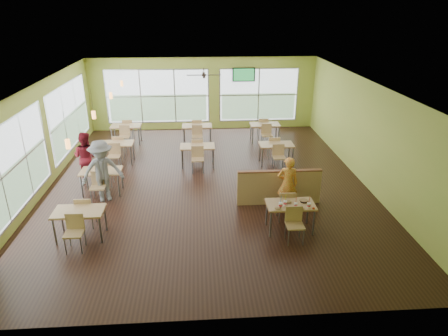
{
  "coord_description": "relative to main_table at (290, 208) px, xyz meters",
  "views": [
    {
      "loc": [
        -0.26,
        -11.71,
        5.42
      ],
      "look_at": [
        0.45,
        -1.17,
        1.0
      ],
      "focal_mm": 32.0,
      "sensor_mm": 36.0,
      "label": 1
    }
  ],
  "objects": [
    {
      "name": "room",
      "position": [
        -2.0,
        3.0,
        0.97
      ],
      "size": [
        12.0,
        12.04,
        3.2
      ],
      "color": "black",
      "rests_on": "ground"
    },
    {
      "name": "window_bays",
      "position": [
        -4.65,
        6.08,
        0.85
      ],
      "size": [
        9.24,
        10.24,
        2.38
      ],
      "color": "white",
      "rests_on": "room"
    },
    {
      "name": "main_table",
      "position": [
        0.0,
        0.0,
        0.0
      ],
      "size": [
        1.22,
        1.52,
        0.87
      ],
      "color": "tan",
      "rests_on": "floor"
    },
    {
      "name": "half_wall_divider",
      "position": [
        0.0,
        1.45,
        -0.11
      ],
      "size": [
        2.4,
        0.14,
        1.04
      ],
      "color": "tan",
      "rests_on": "floor"
    },
    {
      "name": "dining_tables",
      "position": [
        -3.05,
        4.71,
        -0.0
      ],
      "size": [
        6.92,
        8.72,
        0.87
      ],
      "color": "tan",
      "rests_on": "floor"
    },
    {
      "name": "pendant_lights",
      "position": [
        -5.2,
        3.68,
        1.82
      ],
      "size": [
        0.11,
        7.31,
        0.86
      ],
      "color": "#2D2119",
      "rests_on": "ceiling"
    },
    {
      "name": "ceiling_fan",
      "position": [
        -2.0,
        6.0,
        2.32
      ],
      "size": [
        1.25,
        1.25,
        0.29
      ],
      "color": "#2D2119",
      "rests_on": "ceiling"
    },
    {
      "name": "tv_backwall",
      "position": [
        -0.2,
        8.9,
        1.82
      ],
      "size": [
        1.0,
        0.07,
        0.6
      ],
      "color": "black",
      "rests_on": "wall_back"
    },
    {
      "name": "man_plaid",
      "position": [
        0.15,
        1.09,
        0.15
      ],
      "size": [
        0.59,
        0.4,
        1.57
      ],
      "primitive_type": "imported",
      "rotation": [
        0.0,
        0.0,
        3.09
      ],
      "color": "#D94718",
      "rests_on": "floor"
    },
    {
      "name": "patron_maroon",
      "position": [
        -5.89,
        3.5,
        0.19
      ],
      "size": [
        0.93,
        0.81,
        1.64
      ],
      "primitive_type": "imported",
      "rotation": [
        0.0,
        0.0,
        2.87
      ],
      "color": "maroon",
      "rests_on": "floor"
    },
    {
      "name": "patron_grey",
      "position": [
        -5.04,
        2.02,
        0.29
      ],
      "size": [
        1.36,
        1.06,
        1.84
      ],
      "primitive_type": "imported",
      "rotation": [
        0.0,
        0.0,
        0.36
      ],
      "color": "slate",
      "rests_on": "floor"
    },
    {
      "name": "cup_blue",
      "position": [
        -0.3,
        -0.18,
        0.19
      ],
      "size": [
        0.1,
        0.1,
        0.36
      ],
      "color": "white",
      "rests_on": "main_table"
    },
    {
      "name": "cup_yellow",
      "position": [
        -0.16,
        -0.09,
        0.19
      ],
      "size": [
        0.09,
        0.09,
        0.34
      ],
      "color": "white",
      "rests_on": "main_table"
    },
    {
      "name": "cup_red_near",
      "position": [
        0.08,
        -0.18,
        0.18
      ],
      "size": [
        0.08,
        0.08,
        0.3
      ],
      "color": "white",
      "rests_on": "main_table"
    },
    {
      "name": "cup_red_far",
      "position": [
        0.39,
        -0.24,
        0.19
      ],
      "size": [
        0.1,
        0.1,
        0.35
      ],
      "color": "white",
      "rests_on": "main_table"
    },
    {
      "name": "food_basket",
      "position": [
        0.35,
        0.08,
        0.15
      ],
      "size": [
        0.22,
        0.22,
        0.05
      ],
      "color": "black",
      "rests_on": "main_table"
    },
    {
      "name": "ketchup_cup",
      "position": [
        0.5,
        -0.3,
        0.13
      ],
      "size": [
        0.06,
        0.06,
        0.03
      ],
      "primitive_type": "cylinder",
      "color": "#B22100",
      "rests_on": "main_table"
    },
    {
      "name": "wrapper_left",
      "position": [
        -0.38,
        -0.25,
        0.14
      ],
      "size": [
        0.19,
        0.18,
        0.04
      ],
      "primitive_type": "ellipsoid",
      "rotation": [
        0.0,
        0.0,
        0.26
      ],
      "color": "#8F6845",
      "rests_on": "main_table"
    },
    {
      "name": "wrapper_mid",
      "position": [
        -0.07,
        0.08,
        0.14
      ],
      "size": [
        0.21,
        0.2,
        0.05
      ],
      "primitive_type": "ellipsoid",
      "rotation": [
        0.0,
        0.0,
        0.05
      ],
      "color": "#8F6845",
      "rests_on": "main_table"
    },
    {
      "name": "wrapper_right",
      "position": [
        0.22,
        -0.3,
        0.13
      ],
      "size": [
        0.14,
        0.13,
        0.03
      ],
      "primitive_type": "ellipsoid",
      "rotation": [
        0.0,
        0.0,
        0.13
      ],
      "color": "#8F6845",
      "rests_on": "main_table"
    }
  ]
}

